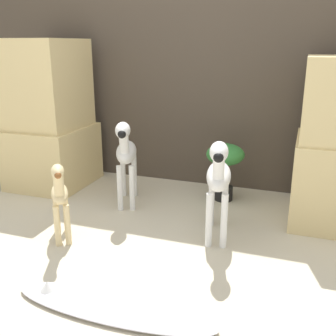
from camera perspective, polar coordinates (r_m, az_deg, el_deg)
ground_plane at (r=2.35m, az=-7.09°, el=-14.28°), size 14.00×14.00×0.00m
wall_back at (r=3.52m, az=4.24°, el=15.30°), size 6.40×0.08×2.20m
rock_pillar_left at (r=3.65m, az=-16.82°, el=6.86°), size 0.63×0.69×1.28m
zebra_right at (r=2.50m, az=7.34°, el=-1.40°), size 0.23×0.58×0.71m
zebra_left at (r=3.05m, az=-6.13°, el=2.15°), size 0.32×0.57×0.71m
giraffe_figurine at (r=2.60m, az=-15.43°, el=-3.91°), size 0.31×0.38×0.57m
potted_palm_front at (r=3.20m, az=8.29°, el=1.13°), size 0.31×0.31×0.47m
surfboard at (r=2.04m, az=-8.32°, el=-19.25°), size 1.05×0.26×0.08m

